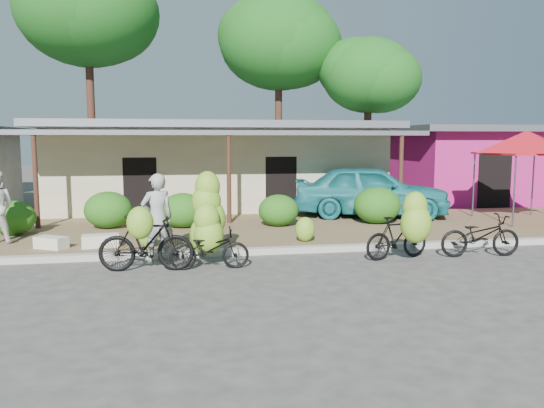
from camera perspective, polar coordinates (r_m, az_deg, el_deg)
The scene contains 26 objects.
ground at distance 10.58m, azimuth -1.49°, elevation -7.75°, with size 100.00×100.00×0.00m, color #403E3C.
sidewalk at distance 15.43m, azimuth -4.22°, elevation -2.89°, with size 60.00×6.00×0.12m, color brown.
curb at distance 12.50m, azimuth -2.85°, elevation -5.13°, with size 60.00×0.25×0.15m, color #A8A399.
shop_main at distance 21.14m, azimuth -5.87°, elevation 4.27°, with size 13.00×8.50×3.35m.
shop_pink at distance 24.31m, azimuth 19.71°, elevation 4.12°, with size 6.00×6.00×3.25m.
tree_far_center at distance 27.24m, azimuth -19.65°, elevation 19.19°, with size 6.38×6.36×11.11m.
tree_center_right at distance 27.62m, azimuth 0.27°, elevation 17.20°, with size 5.97×5.92×9.88m.
tree_near_right at distance 26.45m, azimuth 9.88°, elevation 13.65°, with size 4.60×4.43×7.55m.
hedge_0 at distance 15.95m, azimuth -26.11°, elevation -1.34°, with size 1.19×1.08×0.93m, color #235714.
hedge_1 at distance 16.15m, azimuth -17.21°, elevation -0.61°, with size 1.37×1.24×1.07m, color #235714.
hedge_2 at distance 15.75m, azimuth -9.58°, elevation -0.67°, with size 1.31×1.18×1.02m, color #235714.
hedge_3 at distance 15.82m, azimuth 0.71°, elevation -0.68°, with size 1.21×1.09×0.94m, color #235714.
hedge_4 at distance 16.61m, azimuth 11.25°, elevation -0.13°, with size 1.45×1.30×1.13m, color #235714.
hedge_5 at distance 18.15m, azimuth 16.68°, elevation -0.11°, with size 1.12×1.01×0.87m, color #235714.
red_canopy at distance 18.60m, azimuth 25.72°, elevation 6.02°, with size 3.50×3.50×2.86m.
bike_left at distance 11.07m, azimuth -13.44°, elevation -3.92°, with size 1.98×1.23×1.42m.
bike_center at distance 11.34m, azimuth -6.87°, elevation -2.70°, with size 1.66×1.15×2.02m.
bike_right at distance 12.07m, azimuth 14.03°, elevation -2.73°, with size 1.69×1.33×1.59m.
bike_far_right at distance 13.11m, azimuth 21.48°, elevation -3.18°, with size 1.91×0.79×0.98m.
loose_banana_a at distance 13.05m, azimuth -13.21°, elevation -3.26°, with size 0.48×0.40×0.59m, color #9CC832.
loose_banana_b at distance 13.25m, azimuth -6.98°, elevation -2.80°, with size 0.54×0.46×0.67m, color #9CC832.
loose_banana_c at distance 13.42m, azimuth 3.58°, elevation -2.74°, with size 0.50×0.43×0.63m, color #9CC832.
sack_near at distance 13.41m, azimuth -17.96°, elevation -3.78°, with size 0.85×0.40×0.30m, color beige.
sack_far at distance 13.64m, azimuth -22.66°, elevation -3.85°, with size 0.75×0.38×0.28m, color beige.
vendor at distance 11.96m, azimuth -12.24°, elevation -1.43°, with size 0.71×0.47×1.95m, color #989898.
teal_van at distance 18.05m, azimuth 10.58°, elevation 1.42°, with size 2.06×5.11×1.74m, color #1C787F.
Camera 1 is at (-1.49, -10.13, 2.68)m, focal length 35.00 mm.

